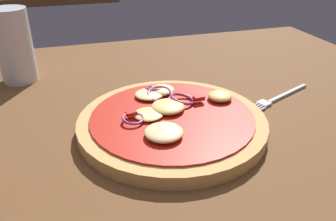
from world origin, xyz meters
name	(u,v)px	position (x,y,z in m)	size (l,w,h in m)	color
dining_table	(130,135)	(0.00, 0.00, 0.02)	(1.15, 0.86, 0.03)	brown
pizza	(172,121)	(0.06, -0.03, 0.05)	(0.27, 0.27, 0.04)	tan
fork	(275,99)	(0.25, 0.01, 0.04)	(0.16, 0.08, 0.01)	silver
beer_glass	(15,50)	(-0.17, 0.23, 0.09)	(0.07, 0.07, 0.14)	silver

